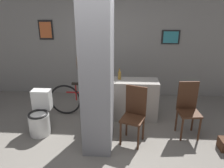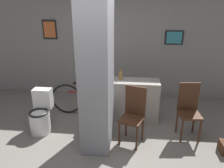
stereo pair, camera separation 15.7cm
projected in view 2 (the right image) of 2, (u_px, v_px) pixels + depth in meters
ground_plane at (96, 156)px, 3.57m from camera, size 14.00×14.00×0.00m
wall_back at (113, 46)px, 5.55m from camera, size 8.00×0.09×2.60m
pillar_center at (97, 72)px, 3.53m from camera, size 0.49×0.91×2.60m
counter_shelf at (127, 100)px, 4.61m from camera, size 1.31×0.44×0.86m
toilet at (41, 115)px, 4.19m from camera, size 0.39×0.55×0.80m
chair_near_pillar at (133, 113)px, 3.79m from camera, size 0.47×0.47×1.02m
chair_by_doorway at (189, 109)px, 3.95m from camera, size 0.41×0.41×1.02m
bicycle at (89, 99)px, 4.78m from camera, size 1.69×0.42×0.75m
bottle_tall at (121, 75)px, 4.49m from camera, size 0.07×0.07×0.25m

